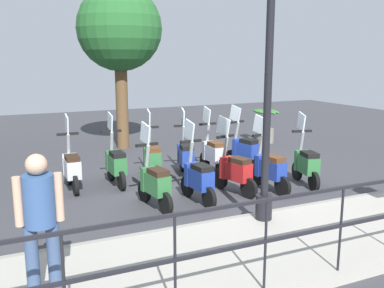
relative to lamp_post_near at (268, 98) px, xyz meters
The scene contains 18 objects.
ground_plane 3.21m from the lamp_post_near, ahead, with size 28.00×28.00×0.00m, color #38383D.
promenade_walkway 2.19m from the lamp_post_near, 151.34° to the right, with size 2.20×20.00×0.15m.
fence_railing 2.20m from the lamp_post_near, 167.12° to the right, with size 0.04×16.03×1.07m.
lamp_post_near is the anchor object (origin of this frame).
pedestrian_distant 3.70m from the lamp_post_near, 105.55° to the left, with size 0.33×0.49×1.59m.
tree_distant 7.09m from the lamp_post_near, ahead, with size 2.45×2.45×4.73m.
potted_palm 7.28m from the lamp_post_near, 33.92° to the right, with size 1.06×0.66×1.05m.
scooter_near_0 3.10m from the lamp_post_near, 53.05° to the right, with size 1.21×0.51×1.54m.
scooter_near_1 2.54m from the lamp_post_near, 36.60° to the right, with size 1.23×0.45×1.54m.
scooter_near_2 2.41m from the lamp_post_near, 14.61° to the right, with size 1.21×0.52×1.54m.
scooter_near_3 2.27m from the lamp_post_near, 15.82° to the left, with size 1.23×0.44×1.54m.
scooter_near_4 2.60m from the lamp_post_near, 38.99° to the left, with size 1.23×0.46×1.54m.
scooter_far_0 4.05m from the lamp_post_near, 26.24° to the right, with size 1.21×0.52×1.54m.
scooter_far_1 3.78m from the lamp_post_near, 13.21° to the right, with size 1.23×0.44×1.54m.
scooter_far_2 3.68m from the lamp_post_near, ahead, with size 1.22×0.50×1.54m.
scooter_far_3 3.86m from the lamp_post_near, 11.48° to the left, with size 1.23×0.45×1.54m.
scooter_far_4 3.95m from the lamp_post_near, 25.77° to the left, with size 1.23×0.44×1.54m.
scooter_far_5 4.44m from the lamp_post_near, 36.84° to the left, with size 1.23×0.44×1.54m.
Camera 1 is at (-7.84, 4.12, 2.70)m, focal length 40.00 mm.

